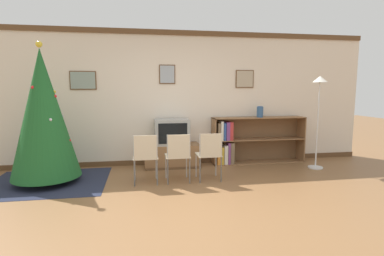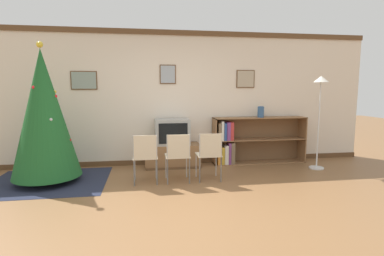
% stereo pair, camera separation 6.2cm
% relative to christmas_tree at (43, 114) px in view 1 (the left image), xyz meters
% --- Properties ---
extents(ground_plane, '(24.00, 24.00, 0.00)m').
position_rel_christmas_tree_xyz_m(ground_plane, '(2.13, -1.42, -1.14)').
color(ground_plane, brown).
extents(wall_back, '(8.43, 0.11, 2.70)m').
position_rel_christmas_tree_xyz_m(wall_back, '(2.13, 0.99, 0.21)').
color(wall_back, silver).
rests_on(wall_back, ground_plane).
extents(area_rug, '(1.91, 1.63, 0.01)m').
position_rel_christmas_tree_xyz_m(area_rug, '(-0.00, -0.00, -1.14)').
color(area_rug, '#23283D').
rests_on(area_rug, ground_plane).
extents(christmas_tree, '(1.08, 1.08, 2.28)m').
position_rel_christmas_tree_xyz_m(christmas_tree, '(0.00, 0.00, 0.00)').
color(christmas_tree, maroon).
rests_on(christmas_tree, area_rug).
extents(tv_console, '(1.08, 0.48, 0.46)m').
position_rel_christmas_tree_xyz_m(tv_console, '(2.14, 0.68, -0.91)').
color(tv_console, brown).
rests_on(tv_console, ground_plane).
extents(television, '(0.67, 0.47, 0.50)m').
position_rel_christmas_tree_xyz_m(television, '(2.14, 0.67, -0.44)').
color(television, '#9E9E99').
rests_on(television, tv_console).
extents(folding_chair_left, '(0.40, 0.40, 0.82)m').
position_rel_christmas_tree_xyz_m(folding_chair_left, '(1.61, -0.35, -0.67)').
color(folding_chair_left, beige).
rests_on(folding_chair_left, ground_plane).
extents(folding_chair_center, '(0.40, 0.40, 0.82)m').
position_rel_christmas_tree_xyz_m(folding_chair_center, '(2.14, -0.35, -0.67)').
color(folding_chair_center, beige).
rests_on(folding_chair_center, ground_plane).
extents(folding_chair_right, '(0.40, 0.40, 0.82)m').
position_rel_christmas_tree_xyz_m(folding_chair_right, '(2.67, -0.35, -0.67)').
color(folding_chair_right, beige).
rests_on(folding_chair_right, ground_plane).
extents(bookshelf, '(1.95, 0.36, 0.96)m').
position_rel_christmas_tree_xyz_m(bookshelf, '(3.64, 0.75, -0.68)').
color(bookshelf, olive).
rests_on(bookshelf, ground_plane).
extents(vase, '(0.13, 0.13, 0.23)m').
position_rel_christmas_tree_xyz_m(vase, '(3.98, 0.71, -0.06)').
color(vase, '#335684').
rests_on(vase, bookshelf).
extents(standing_lamp, '(0.28, 0.28, 1.79)m').
position_rel_christmas_tree_xyz_m(standing_lamp, '(4.91, 0.11, 0.23)').
color(standing_lamp, silver).
rests_on(standing_lamp, ground_plane).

